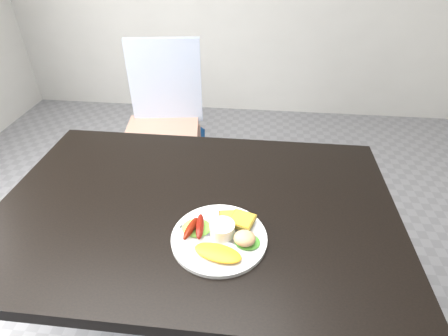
% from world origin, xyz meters
% --- Properties ---
extents(dining_table, '(1.20, 0.80, 0.04)m').
position_xyz_m(dining_table, '(0.00, 0.00, 0.73)').
color(dining_table, black).
rests_on(dining_table, ground).
extents(dining_chair, '(0.47, 0.47, 0.05)m').
position_xyz_m(dining_chair, '(-0.37, 0.90, 0.45)').
color(dining_chair, tan).
rests_on(dining_chair, ground).
extents(person, '(0.52, 0.37, 1.38)m').
position_xyz_m(person, '(-0.33, 0.71, 0.69)').
color(person, navy).
rests_on(person, ground).
extents(plate, '(0.26, 0.26, 0.01)m').
position_xyz_m(plate, '(0.09, -0.14, 0.76)').
color(plate, white).
rests_on(plate, dining_table).
extents(lettuce_left, '(0.09, 0.08, 0.01)m').
position_xyz_m(lettuce_left, '(0.02, -0.12, 0.77)').
color(lettuce_left, '#53A124').
rests_on(lettuce_left, plate).
extents(lettuce_right, '(0.08, 0.08, 0.01)m').
position_xyz_m(lettuce_right, '(0.16, -0.15, 0.77)').
color(lettuce_right, '#2D891A').
rests_on(lettuce_right, plate).
extents(omelette, '(0.14, 0.09, 0.02)m').
position_xyz_m(omelette, '(0.09, -0.20, 0.77)').
color(omelette, orange).
rests_on(omelette, plate).
extents(sausage_a, '(0.04, 0.09, 0.02)m').
position_xyz_m(sausage_a, '(0.01, -0.14, 0.78)').
color(sausage_a, maroon).
rests_on(sausage_a, lettuce_left).
extents(sausage_b, '(0.03, 0.10, 0.02)m').
position_xyz_m(sausage_b, '(0.03, -0.13, 0.78)').
color(sausage_b, '#660802').
rests_on(sausage_b, lettuce_left).
extents(ramekin, '(0.07, 0.07, 0.04)m').
position_xyz_m(ramekin, '(0.09, -0.13, 0.78)').
color(ramekin, white).
rests_on(ramekin, plate).
extents(toast_a, '(0.08, 0.08, 0.01)m').
position_xyz_m(toast_a, '(0.11, -0.08, 0.77)').
color(toast_a, '#97461B').
rests_on(toast_a, plate).
extents(toast_b, '(0.08, 0.08, 0.01)m').
position_xyz_m(toast_b, '(0.14, -0.09, 0.78)').
color(toast_b, olive).
rests_on(toast_b, toast_a).
extents(potato_salad, '(0.06, 0.06, 0.03)m').
position_xyz_m(potato_salad, '(0.16, -0.16, 0.79)').
color(potato_salad, '#C6C78E').
rests_on(potato_salad, lettuce_right).
extents(fork, '(0.16, 0.05, 0.00)m').
position_xyz_m(fork, '(0.05, -0.14, 0.76)').
color(fork, '#ADAFB7').
rests_on(fork, plate).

